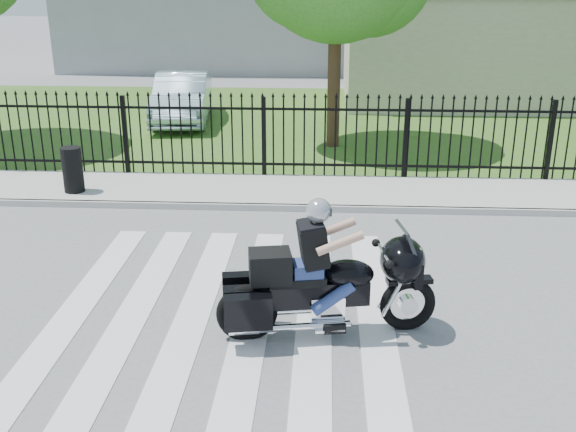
{
  "coord_description": "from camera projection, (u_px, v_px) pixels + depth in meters",
  "views": [
    {
      "loc": [
        1.29,
        -8.0,
        4.29
      ],
      "look_at": [
        0.79,
        0.97,
        1.0
      ],
      "focal_mm": 42.0,
      "sensor_mm": 36.0,
      "label": 1
    }
  ],
  "objects": [
    {
      "name": "ground",
      "position": [
        225.0,
        310.0,
        9.04
      ],
      "size": [
        120.0,
        120.0,
        0.0
      ],
      "primitive_type": "plane",
      "color": "slate",
      "rests_on": "ground"
    },
    {
      "name": "crosswalk",
      "position": [
        225.0,
        309.0,
        9.04
      ],
      "size": [
        5.0,
        5.5,
        0.01
      ],
      "primitive_type": null,
      "color": "silver",
      "rests_on": "ground"
    },
    {
      "name": "sidewalk",
      "position": [
        260.0,
        191.0,
        13.71
      ],
      "size": [
        40.0,
        2.0,
        0.12
      ],
      "primitive_type": "cube",
      "color": "#ADAAA3",
      "rests_on": "ground"
    },
    {
      "name": "curb",
      "position": [
        255.0,
        207.0,
        12.77
      ],
      "size": [
        40.0,
        0.12,
        0.12
      ],
      "primitive_type": "cube",
      "color": "#ADAAA3",
      "rests_on": "ground"
    },
    {
      "name": "grass_strip",
      "position": [
        282.0,
        121.0,
        20.29
      ],
      "size": [
        40.0,
        12.0,
        0.02
      ],
      "primitive_type": "cube",
      "color": "#375D1F",
      "rests_on": "ground"
    },
    {
      "name": "iron_fence",
      "position": [
        264.0,
        139.0,
        14.36
      ],
      "size": [
        26.0,
        0.04,
        1.8
      ],
      "color": "black",
      "rests_on": "ground"
    },
    {
      "name": "building_low",
      "position": [
        493.0,
        49.0,
        23.08
      ],
      "size": [
        10.0,
        6.0,
        3.5
      ],
      "primitive_type": "cube",
      "color": "beige",
      "rests_on": "ground"
    },
    {
      "name": "motorcycle_rider",
      "position": [
        322.0,
        279.0,
        8.19
      ],
      "size": [
        2.74,
        1.19,
        1.82
      ],
      "rotation": [
        0.0,
        0.0,
        0.17
      ],
      "color": "black",
      "rests_on": "ground"
    },
    {
      "name": "parked_car",
      "position": [
        182.0,
        98.0,
        19.93
      ],
      "size": [
        1.98,
        4.48,
        1.43
      ],
      "primitive_type": "imported",
      "rotation": [
        0.0,
        0.0,
        0.11
      ],
      "color": "#A8C5D3",
      "rests_on": "grass_strip"
    },
    {
      "name": "litter_bin",
      "position": [
        73.0,
        170.0,
        13.33
      ],
      "size": [
        0.51,
        0.51,
        0.9
      ],
      "primitive_type": "cylinder",
      "rotation": [
        0.0,
        0.0,
        0.33
      ],
      "color": "black",
      "rests_on": "sidewalk"
    }
  ]
}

